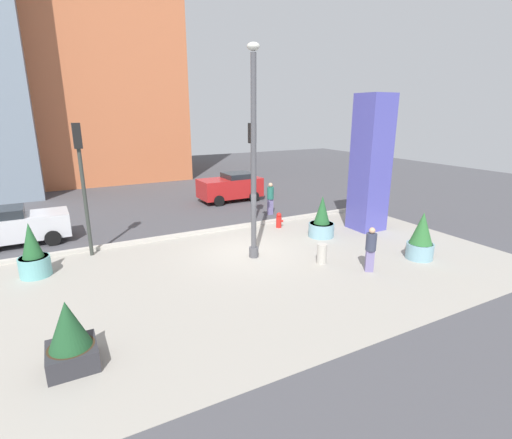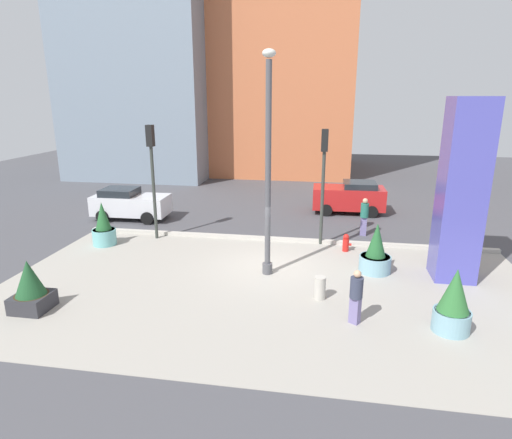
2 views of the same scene
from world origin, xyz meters
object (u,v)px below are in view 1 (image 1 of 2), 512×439
at_px(potted_plant_mid_plaza, 33,255).
at_px(car_passing_lane, 231,187).
at_px(potted_plant_near_left, 421,238).
at_px(potted_plant_by_pillar, 70,337).
at_px(traffic_light_corner, 252,159).
at_px(traffic_light_far_side, 81,170).
at_px(car_far_lane, 17,226).
at_px(pedestrian_crossing, 371,247).
at_px(potted_plant_curbside, 322,221).
at_px(pedestrian_by_curb, 270,197).
at_px(lamp_post, 254,160).
at_px(concrete_bollard, 322,254).
at_px(fire_hydrant, 279,220).
at_px(art_pillar_blue, 371,164).

bearing_deg(potted_plant_mid_plaza, car_passing_lane, 34.32).
bearing_deg(car_passing_lane, potted_plant_near_left, -79.48).
relative_size(potted_plant_by_pillar, traffic_light_corner, 0.32).
height_order(traffic_light_corner, traffic_light_far_side, traffic_light_far_side).
bearing_deg(car_far_lane, pedestrian_crossing, -39.57).
relative_size(potted_plant_mid_plaza, potted_plant_curbside, 1.02).
distance_m(pedestrian_crossing, pedestrian_by_curb, 8.30).
relative_size(lamp_post, concrete_bollard, 10.19).
xyz_separation_m(potted_plant_mid_plaza, pedestrian_by_curb, (11.11, 3.19, 0.22)).
height_order(fire_hydrant, car_passing_lane, car_passing_lane).
relative_size(potted_plant_mid_plaza, fire_hydrant, 2.52).
bearing_deg(car_far_lane, potted_plant_mid_plaza, -80.20).
height_order(potted_plant_mid_plaza, pedestrian_by_curb, potted_plant_mid_plaza).
xyz_separation_m(potted_plant_mid_plaza, fire_hydrant, (10.25, 0.89, -0.39)).
distance_m(art_pillar_blue, traffic_light_far_side, 12.21).
xyz_separation_m(potted_plant_mid_plaza, potted_plant_near_left, (12.88, -5.07, 0.07)).
height_order(lamp_post, car_far_lane, lamp_post).
xyz_separation_m(traffic_light_far_side, car_far_lane, (-2.57, 2.82, -2.53)).
bearing_deg(traffic_light_far_side, potted_plant_mid_plaza, -147.37).
xyz_separation_m(lamp_post, potted_plant_by_pillar, (-6.55, -3.91, -3.00)).
distance_m(traffic_light_corner, pedestrian_by_curb, 3.38).
bearing_deg(car_far_lane, car_passing_lane, 15.87).
relative_size(art_pillar_blue, car_far_lane, 1.60).
bearing_deg(potted_plant_mid_plaza, potted_plant_curbside, -5.92).
relative_size(potted_plant_curbside, traffic_light_corner, 0.38).
bearing_deg(pedestrian_crossing, concrete_bollard, 126.17).
bearing_deg(pedestrian_crossing, traffic_light_far_side, 143.34).
xyz_separation_m(potted_plant_mid_plaza, potted_plant_by_pillar, (0.83, -5.87, -0.03)).
height_order(art_pillar_blue, pedestrian_by_curb, art_pillar_blue).
xyz_separation_m(potted_plant_mid_plaza, traffic_light_far_side, (1.88, 1.20, 2.60)).
bearing_deg(traffic_light_far_side, fire_hydrant, -2.18).
bearing_deg(art_pillar_blue, fire_hydrant, 149.87).
relative_size(traffic_light_corner, car_passing_lane, 1.27).
height_order(art_pillar_blue, traffic_light_corner, art_pillar_blue).
xyz_separation_m(lamp_post, traffic_light_corner, (1.82, 3.60, -0.43)).
height_order(potted_plant_curbside, concrete_bollard, potted_plant_curbside).
relative_size(potted_plant_near_left, car_far_lane, 0.47).
distance_m(potted_plant_near_left, pedestrian_by_curb, 8.45).
bearing_deg(traffic_light_corner, pedestrian_crossing, -80.57).
xyz_separation_m(fire_hydrant, traffic_light_corner, (-1.05, 0.76, 2.93)).
relative_size(traffic_light_far_side, car_passing_lane, 1.30).
distance_m(potted_plant_mid_plaza, pedestrian_by_curb, 11.56).
distance_m(traffic_light_far_side, pedestrian_by_curb, 9.73).
relative_size(potted_plant_curbside, traffic_light_far_side, 0.37).
relative_size(potted_plant_mid_plaza, potted_plant_by_pillar, 1.19).
bearing_deg(potted_plant_near_left, fire_hydrant, 113.83).
xyz_separation_m(art_pillar_blue, pedestrian_by_curb, (-2.74, 4.39, -2.12)).
xyz_separation_m(traffic_light_corner, car_far_lane, (-9.89, 2.38, -2.48)).
relative_size(fire_hydrant, traffic_light_corner, 0.15).
bearing_deg(car_passing_lane, art_pillar_blue, -68.93).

